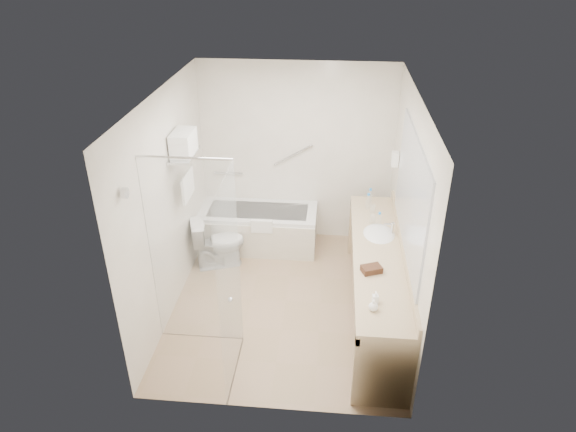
# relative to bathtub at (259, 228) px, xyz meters

# --- Properties ---
(floor) EXTENTS (3.20, 3.20, 0.00)m
(floor) POSITION_rel_bathtub_xyz_m (0.50, -1.24, -0.28)
(floor) COLOR #A28264
(floor) RESTS_ON ground
(ceiling) EXTENTS (2.60, 3.20, 0.10)m
(ceiling) POSITION_rel_bathtub_xyz_m (0.50, -1.24, 2.22)
(ceiling) COLOR white
(ceiling) RESTS_ON wall_back
(wall_back) EXTENTS (2.60, 0.10, 2.50)m
(wall_back) POSITION_rel_bathtub_xyz_m (0.50, 0.36, 0.97)
(wall_back) COLOR silver
(wall_back) RESTS_ON ground
(wall_front) EXTENTS (2.60, 0.10, 2.50)m
(wall_front) POSITION_rel_bathtub_xyz_m (0.50, -2.84, 0.97)
(wall_front) COLOR silver
(wall_front) RESTS_ON ground
(wall_left) EXTENTS (0.10, 3.20, 2.50)m
(wall_left) POSITION_rel_bathtub_xyz_m (-0.80, -1.24, 0.97)
(wall_left) COLOR silver
(wall_left) RESTS_ON ground
(wall_right) EXTENTS (0.10, 3.20, 2.50)m
(wall_right) POSITION_rel_bathtub_xyz_m (1.80, -1.24, 0.97)
(wall_right) COLOR silver
(wall_right) RESTS_ON ground
(bathtub) EXTENTS (1.60, 0.73, 0.59)m
(bathtub) POSITION_rel_bathtub_xyz_m (0.00, 0.00, 0.00)
(bathtub) COLOR silver
(bathtub) RESTS_ON floor
(grab_bar_short) EXTENTS (0.40, 0.03, 0.03)m
(grab_bar_short) POSITION_rel_bathtub_xyz_m (-0.45, 0.32, 0.67)
(grab_bar_short) COLOR silver
(grab_bar_short) RESTS_ON wall_back
(grab_bar_long) EXTENTS (0.53, 0.03, 0.33)m
(grab_bar_long) POSITION_rel_bathtub_xyz_m (0.45, 0.32, 0.97)
(grab_bar_long) COLOR silver
(grab_bar_long) RESTS_ON wall_back
(shower_enclosure) EXTENTS (0.96, 0.91, 2.11)m
(shower_enclosure) POSITION_rel_bathtub_xyz_m (-0.13, -2.16, 0.79)
(shower_enclosure) COLOR silver
(shower_enclosure) RESTS_ON floor
(towel_shelf) EXTENTS (0.24, 0.55, 0.81)m
(towel_shelf) POSITION_rel_bathtub_xyz_m (-0.67, -0.89, 1.48)
(towel_shelf) COLOR silver
(towel_shelf) RESTS_ON wall_left
(vanity_counter) EXTENTS (0.55, 2.70, 0.95)m
(vanity_counter) POSITION_rel_bathtub_xyz_m (1.52, -1.39, 0.36)
(vanity_counter) COLOR tan
(vanity_counter) RESTS_ON floor
(sink) EXTENTS (0.40, 0.52, 0.14)m
(sink) POSITION_rel_bathtub_xyz_m (1.55, -0.99, 0.54)
(sink) COLOR silver
(sink) RESTS_ON vanity_counter
(faucet) EXTENTS (0.03, 0.03, 0.14)m
(faucet) POSITION_rel_bathtub_xyz_m (1.70, -0.99, 0.65)
(faucet) COLOR silver
(faucet) RESTS_ON vanity_counter
(mirror) EXTENTS (0.02, 2.00, 1.20)m
(mirror) POSITION_rel_bathtub_xyz_m (1.79, -1.39, 1.27)
(mirror) COLOR #A8ACB4
(mirror) RESTS_ON wall_right
(hairdryer_unit) EXTENTS (0.08, 0.10, 0.18)m
(hairdryer_unit) POSITION_rel_bathtub_xyz_m (1.75, -0.19, 1.17)
(hairdryer_unit) COLOR white
(hairdryer_unit) RESTS_ON wall_right
(toilet) EXTENTS (0.77, 0.59, 0.67)m
(toilet) POSITION_rel_bathtub_xyz_m (-0.45, -0.54, 0.06)
(toilet) COLOR silver
(toilet) RESTS_ON floor
(amenity_basket) EXTENTS (0.23, 0.20, 0.07)m
(amenity_basket) POSITION_rel_bathtub_xyz_m (1.43, -1.77, 0.61)
(amenity_basket) COLOR #402417
(amenity_basket) RESTS_ON vanity_counter
(soap_bottle_a) EXTENTS (0.07, 0.13, 0.06)m
(soap_bottle_a) POSITION_rel_bathtub_xyz_m (1.44, -2.27, 0.60)
(soap_bottle_a) COLOR white
(soap_bottle_a) RESTS_ON vanity_counter
(soap_bottle_b) EXTENTS (0.11, 0.13, 0.09)m
(soap_bottle_b) POSITION_rel_bathtub_xyz_m (1.41, -2.38, 0.62)
(soap_bottle_b) COLOR white
(soap_bottle_b) RESTS_ON vanity_counter
(water_bottle_left) EXTENTS (0.06, 0.06, 0.20)m
(water_bottle_left) POSITION_rel_bathtub_xyz_m (1.48, -0.22, 0.67)
(water_bottle_left) COLOR silver
(water_bottle_left) RESTS_ON vanity_counter
(water_bottle_mid) EXTENTS (0.06, 0.06, 0.21)m
(water_bottle_mid) POSITION_rel_bathtub_xyz_m (1.45, -0.37, 0.67)
(water_bottle_mid) COLOR silver
(water_bottle_mid) RESTS_ON vanity_counter
(water_bottle_right) EXTENTS (0.06, 0.06, 0.19)m
(water_bottle_right) POSITION_rel_bathtub_xyz_m (1.56, -0.82, 0.66)
(water_bottle_right) COLOR silver
(water_bottle_right) RESTS_ON vanity_counter
(drinking_glass_near) EXTENTS (0.08, 0.08, 0.09)m
(drinking_glass_near) POSITION_rel_bathtub_xyz_m (1.51, -0.47, 0.62)
(drinking_glass_near) COLOR silver
(drinking_glass_near) RESTS_ON vanity_counter
(drinking_glass_far) EXTENTS (0.10, 0.10, 0.10)m
(drinking_glass_far) POSITION_rel_bathtub_xyz_m (1.49, -0.74, 0.62)
(drinking_glass_far) COLOR silver
(drinking_glass_far) RESTS_ON vanity_counter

